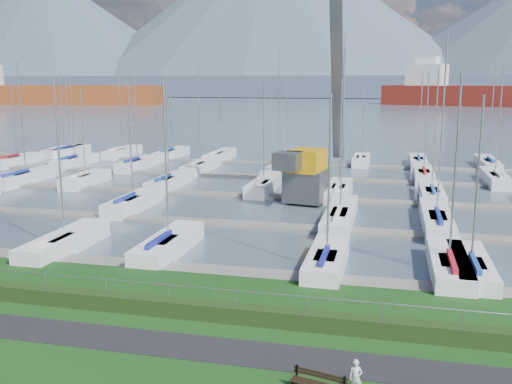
% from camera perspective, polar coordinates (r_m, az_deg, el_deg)
% --- Properties ---
extents(path, '(160.00, 2.00, 0.04)m').
position_cam_1_polar(path, '(22.60, -9.10, -14.78)').
color(path, black).
rests_on(path, grass).
extents(water, '(800.00, 540.00, 0.20)m').
position_cam_1_polar(water, '(282.01, 11.83, 8.86)').
color(water, '#485969').
extents(hedge, '(80.00, 0.70, 0.70)m').
position_cam_1_polar(hedge, '(24.66, -6.79, -11.55)').
color(hedge, '#1E3413').
rests_on(hedge, grass).
extents(fence, '(80.00, 0.04, 0.04)m').
position_cam_1_polar(fence, '(24.70, -6.51, -9.39)').
color(fence, gray).
rests_on(fence, grass).
extents(foothill, '(900.00, 80.00, 12.00)m').
position_cam_1_polar(foothill, '(351.82, 12.22, 10.31)').
color(foothill, '#49546C').
rests_on(foothill, water).
extents(mountains, '(1190.00, 360.00, 115.00)m').
position_cam_1_polar(mountains, '(427.93, 13.71, 15.81)').
color(mountains, '#455065').
rests_on(mountains, water).
extents(docks, '(90.00, 41.60, 0.25)m').
position_cam_1_polar(docks, '(49.41, 3.74, -0.60)').
color(docks, slate).
rests_on(docks, water).
extents(person, '(0.43, 0.29, 1.18)m').
position_cam_1_polar(person, '(19.47, 9.95, -17.40)').
color(person, silver).
rests_on(person, grass).
extents(crane, '(4.72, 13.36, 22.35)m').
position_cam_1_polar(crane, '(48.13, 5.89, 5.73)').
color(crane, '#54565C').
rests_on(crane, water).
extents(cargo_ship_west, '(93.09, 29.10, 21.50)m').
position_cam_1_polar(cargo_ship_west, '(257.88, -20.55, 9.10)').
color(cargo_ship_west, brown).
rests_on(cargo_ship_west, water).
extents(sailboat_fleet, '(73.94, 49.73, 13.82)m').
position_cam_1_polar(sailboat_fleet, '(51.84, 1.99, 6.29)').
color(sailboat_fleet, '#1A3E93').
rests_on(sailboat_fleet, water).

